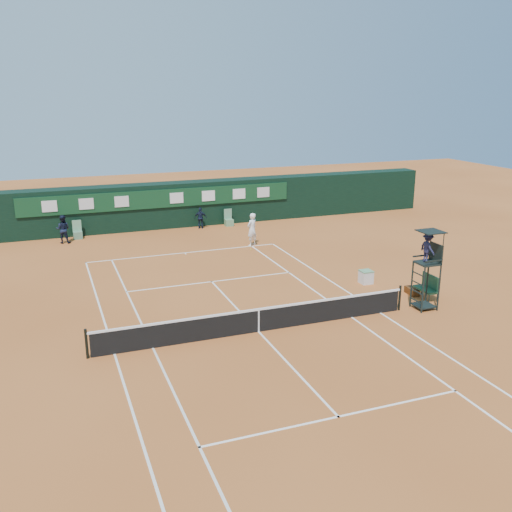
{
  "coord_description": "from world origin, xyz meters",
  "views": [
    {
      "loc": [
        -7.3,
        -19.02,
        9.03
      ],
      "look_at": [
        2.16,
        6.0,
        1.2
      ],
      "focal_mm": 40.0,
      "sensor_mm": 36.0,
      "label": 1
    }
  ],
  "objects": [
    {
      "name": "court_lines",
      "position": [
        0.0,
        0.0,
        0.01
      ],
      "size": [
        11.05,
        23.85,
        0.01
      ],
      "color": "white",
      "rests_on": "ground"
    },
    {
      "name": "linesman_chair_right",
      "position": [
        4.5,
        17.48,
        0.32
      ],
      "size": [
        0.55,
        0.5,
        1.15
      ],
      "color": "#5D8E62",
      "rests_on": "ground"
    },
    {
      "name": "tennis_bag",
      "position": [
        8.09,
        1.45,
        0.15
      ],
      "size": [
        0.43,
        0.84,
        0.3
      ],
      "primitive_type": "cube",
      "rotation": [
        0.0,
        0.0,
        -0.09
      ],
      "color": "black",
      "rests_on": "ground"
    },
    {
      "name": "ground",
      "position": [
        0.0,
        0.0,
        0.0
      ],
      "size": [
        90.0,
        90.0,
        0.0
      ],
      "primitive_type": "plane",
      "color": "#BC632C",
      "rests_on": "ground"
    },
    {
      "name": "ball_kid_right",
      "position": [
        2.48,
        17.39,
        0.72
      ],
      "size": [
        0.91,
        0.6,
        1.44
      ],
      "primitive_type": "imported",
      "rotation": [
        0.0,
        0.0,
        2.82
      ],
      "color": "black",
      "rests_on": "ground"
    },
    {
      "name": "linesman_chair_left",
      "position": [
        -5.5,
        17.48,
        0.32
      ],
      "size": [
        0.55,
        0.5,
        1.15
      ],
      "color": "#537E61",
      "rests_on": "ground"
    },
    {
      "name": "ball_kid_left",
      "position": [
        -6.37,
        16.65,
        0.87
      ],
      "size": [
        1.0,
        0.88,
        1.74
      ],
      "primitive_type": "imported",
      "rotation": [
        0.0,
        0.0,
        2.84
      ],
      "color": "black",
      "rests_on": "ground"
    },
    {
      "name": "tennis_net",
      "position": [
        0.0,
        0.0,
        0.51
      ],
      "size": [
        12.9,
        0.1,
        1.1
      ],
      "color": "black",
      "rests_on": "ground"
    },
    {
      "name": "player_bench",
      "position": [
        8.41,
        0.75,
        0.6
      ],
      "size": [
        0.55,
        1.2,
        1.1
      ],
      "color": "#1B4328",
      "rests_on": "ground"
    },
    {
      "name": "back_wall",
      "position": [
        0.0,
        18.74,
        1.51
      ],
      "size": [
        40.0,
        1.65,
        3.0
      ],
      "color": "black",
      "rests_on": "ground"
    },
    {
      "name": "umpire_chair",
      "position": [
        7.49,
        -0.21,
        2.46
      ],
      "size": [
        0.96,
        0.95,
        3.42
      ],
      "color": "black",
      "rests_on": "ground"
    },
    {
      "name": "player",
      "position": [
        4.19,
        12.06,
        0.99
      ],
      "size": [
        0.86,
        0.76,
        1.98
      ],
      "primitive_type": "imported",
      "rotation": [
        0.0,
        0.0,
        3.65
      ],
      "color": "white",
      "rests_on": "ground"
    },
    {
      "name": "cooler",
      "position": [
        6.93,
        3.56,
        0.33
      ],
      "size": [
        0.57,
        0.57,
        0.65
      ],
      "color": "silver",
      "rests_on": "ground"
    },
    {
      "name": "tennis_ball",
      "position": [
        3.77,
        11.11,
        0.04
      ],
      "size": [
        0.08,
        0.08,
        0.08
      ],
      "primitive_type": "sphere",
      "color": "#CCE635",
      "rests_on": "ground"
    }
  ]
}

